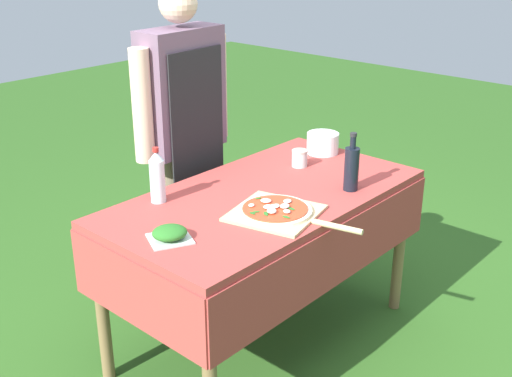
# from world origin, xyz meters

# --- Properties ---
(ground_plane) EXTENTS (12.00, 12.00, 0.00)m
(ground_plane) POSITION_xyz_m (0.00, 0.00, 0.00)
(ground_plane) COLOR #2D5B1E
(prep_table) EXTENTS (1.47, 0.78, 0.76)m
(prep_table) POSITION_xyz_m (0.00, 0.00, 0.66)
(prep_table) COLOR #A83D38
(prep_table) RESTS_ON ground
(person_cook) EXTENTS (0.60, 0.21, 1.60)m
(person_cook) POSITION_xyz_m (0.09, 0.62, 0.95)
(person_cook) COLOR #70604C
(person_cook) RESTS_ON ground
(pizza_on_peel) EXTENTS (0.40, 0.56, 0.05)m
(pizza_on_peel) POSITION_xyz_m (-0.13, -0.19, 0.77)
(pizza_on_peel) COLOR #D1B27F
(pizza_on_peel) RESTS_ON prep_table
(oil_bottle) EXTENTS (0.06, 0.06, 0.26)m
(oil_bottle) POSITION_xyz_m (0.29, -0.26, 0.86)
(oil_bottle) COLOR black
(oil_bottle) RESTS_ON prep_table
(water_bottle) EXTENTS (0.06, 0.06, 0.24)m
(water_bottle) POSITION_xyz_m (-0.36, 0.28, 0.87)
(water_bottle) COLOR silver
(water_bottle) RESTS_ON prep_table
(herb_container) EXTENTS (0.20, 0.20, 0.05)m
(herb_container) POSITION_xyz_m (-0.57, -0.03, 0.79)
(herb_container) COLOR silver
(herb_container) RESTS_ON prep_table
(mixing_tub) EXTENTS (0.16, 0.16, 0.10)m
(mixing_tub) POSITION_xyz_m (0.61, 0.13, 0.81)
(mixing_tub) COLOR silver
(mixing_tub) RESTS_ON prep_table
(sauce_jar) EXTENTS (0.08, 0.08, 0.08)m
(sauce_jar) POSITION_xyz_m (0.37, 0.10, 0.80)
(sauce_jar) COLOR silver
(sauce_jar) RESTS_ON prep_table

